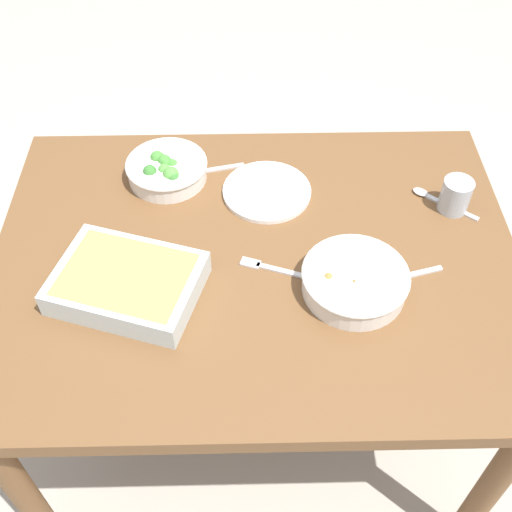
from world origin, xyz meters
TOP-DOWN VIEW (x-y plane):
  - ground_plane at (0.00, 0.00)m, footprint 6.00×6.00m
  - dining_table at (0.00, 0.00)m, footprint 1.20×0.90m
  - stew_bowl at (0.21, -0.10)m, footprint 0.23×0.23m
  - broccoli_bowl at (-0.22, 0.27)m, footprint 0.21×0.21m
  - baking_dish at (-0.28, -0.10)m, footprint 0.35×0.30m
  - drink_cup at (0.48, 0.15)m, footprint 0.07×0.07m
  - side_plate at (0.03, 0.21)m, footprint 0.22×0.22m
  - spoon_by_stew at (0.30, -0.08)m, footprint 0.17×0.06m
  - spoon_by_broccoli at (-0.14, 0.29)m, footprint 0.17×0.06m
  - spoon_spare at (0.45, 0.17)m, footprint 0.15×0.12m
  - fork_on_table at (0.04, -0.04)m, footprint 0.17×0.08m

SIDE VIEW (x-z plane):
  - ground_plane at x=0.00m, z-range 0.00..0.00m
  - dining_table at x=0.00m, z-range 0.28..1.02m
  - fork_on_table at x=0.04m, z-range 0.74..0.75m
  - spoon_by_stew at x=0.30m, z-range 0.74..0.75m
  - spoon_by_broccoli at x=-0.14m, z-range 0.74..0.75m
  - spoon_spare at x=0.45m, z-range 0.74..0.75m
  - side_plate at x=0.03m, z-range 0.74..0.75m
  - broccoli_bowl at x=-0.22m, z-range 0.74..0.80m
  - stew_bowl at x=0.21m, z-range 0.74..0.80m
  - baking_dish at x=-0.28m, z-range 0.74..0.80m
  - drink_cup at x=0.48m, z-range 0.74..0.82m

